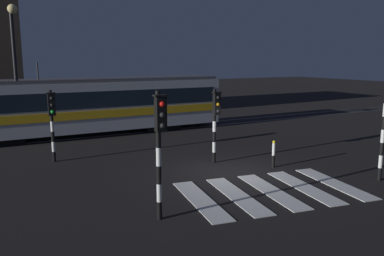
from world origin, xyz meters
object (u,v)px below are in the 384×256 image
street_lamp_trackside_left (15,58)px  tram (86,105)px  traffic_light_corner_near_left (160,137)px  traffic_light_corner_far_left (52,115)px  bollard_island_edge (274,154)px  traffic_light_median_centre (216,115)px

street_lamp_trackside_left → tram: street_lamp_trackside_left is taller
traffic_light_corner_near_left → traffic_light_corner_far_left: bearing=101.1°
tram → bollard_island_edge: (5.05, -10.31, -1.19)m
street_lamp_trackside_left → bollard_island_edge: size_ratio=6.16×
traffic_light_median_centre → bollard_island_edge: bearing=-44.1°
traffic_light_corner_near_left → traffic_light_corner_far_left: 7.88m
street_lamp_trackside_left → tram: size_ratio=0.42×
street_lamp_trackside_left → traffic_light_median_centre: bearing=-47.4°
traffic_light_median_centre → traffic_light_corner_far_left: 6.83m
traffic_light_corner_near_left → traffic_light_corner_far_left: size_ratio=1.15×
traffic_light_corner_far_left → bollard_island_edge: size_ratio=2.76×
traffic_light_corner_near_left → tram: size_ratio=0.22×
traffic_light_corner_far_left → traffic_light_corner_near_left: bearing=-78.9°
traffic_light_median_centre → bollard_island_edge: size_ratio=2.80×
traffic_light_median_centre → traffic_light_corner_far_left: bearing=150.6°
traffic_light_median_centre → traffic_light_corner_far_left: size_ratio=1.01×
traffic_light_median_centre → street_lamp_trackside_left: (-6.88, 7.49, 2.31)m
traffic_light_median_centre → bollard_island_edge: 2.83m
traffic_light_median_centre → street_lamp_trackside_left: street_lamp_trackside_left is taller
street_lamp_trackside_left → bollard_island_edge: street_lamp_trackside_left is taller
traffic_light_corner_far_left → street_lamp_trackside_left: (-0.93, 4.14, 2.34)m
traffic_light_median_centre → tram: 9.25m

